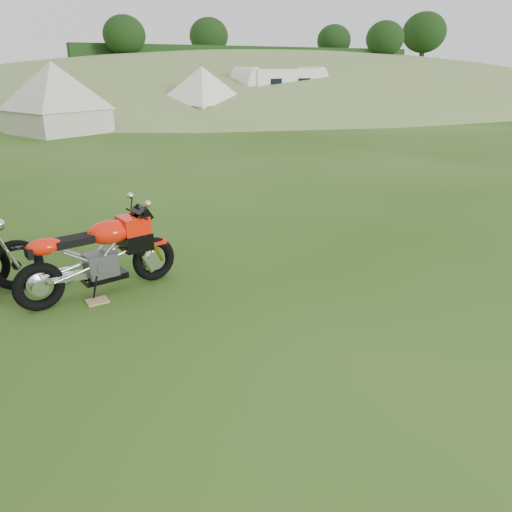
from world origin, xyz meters
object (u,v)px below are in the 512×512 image
sport_motorcycle (98,250)px  plywood_board (97,301)px  tent_right (203,95)px  caravan (280,92)px  tent_left (55,99)px

sport_motorcycle → plywood_board: 0.61m
sport_motorcycle → tent_right: bearing=54.5°
tent_right → caravan: size_ratio=0.57×
plywood_board → tent_left: bearing=81.6°
sport_motorcycle → plywood_board: (-0.12, -0.21, -0.56)m
plywood_board → tent_left: size_ratio=0.08×
plywood_board → tent_left: tent_left is taller
tent_left → sport_motorcycle: bearing=-120.8°
sport_motorcycle → tent_left: size_ratio=0.60×
plywood_board → tent_left: 16.98m
plywood_board → sport_motorcycle: bearing=60.6°
sport_motorcycle → tent_left: tent_left is taller
tent_left → plywood_board: bearing=-121.1°
plywood_board → tent_right: size_ratio=0.08×
tent_left → tent_right: tent_left is taller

